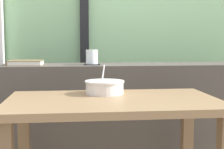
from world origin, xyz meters
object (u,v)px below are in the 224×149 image
object	(u,v)px
juice_glass	(92,58)
closed_book	(26,63)
coaster_square	(92,64)
soup_bowl	(105,87)
breakfast_table	(113,124)

from	to	relation	value
juice_glass	closed_book	xyz separation A→B (m)	(-0.42, 0.00, -0.03)
coaster_square	soup_bowl	xyz separation A→B (m)	(0.05, -0.40, -0.09)
juice_glass	closed_book	distance (m)	0.42
juice_glass	closed_book	world-z (taller)	juice_glass
closed_book	soup_bowl	distance (m)	0.62
juice_glass	coaster_square	bearing A→B (deg)	0.00
coaster_square	closed_book	size ratio (longest dim) A/B	0.46
closed_book	breakfast_table	bearing A→B (deg)	-49.25
juice_glass	soup_bowl	world-z (taller)	juice_glass
juice_glass	soup_bowl	size ratio (longest dim) A/B	0.44
coaster_square	breakfast_table	bearing A→B (deg)	-82.89
closed_book	soup_bowl	bearing A→B (deg)	-41.31
breakfast_table	juice_glass	xyz separation A→B (m)	(-0.07, 0.56, 0.29)
coaster_square	soup_bowl	distance (m)	0.42
coaster_square	closed_book	xyz separation A→B (m)	(-0.42, 0.00, 0.01)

